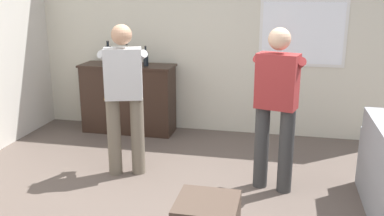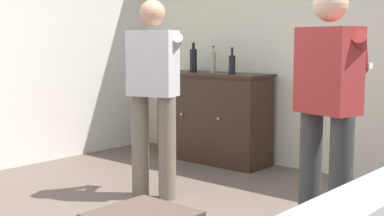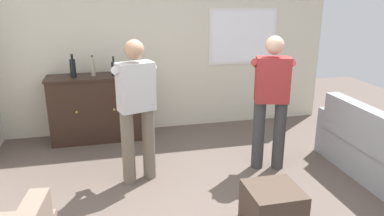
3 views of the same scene
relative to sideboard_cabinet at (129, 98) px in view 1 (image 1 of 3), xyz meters
The scene contains 7 objects.
wall_back_with_window 1.58m from the sideboard_cabinet, 16.10° to the left, with size 5.20×0.15×2.80m.
sideboard_cabinet is the anchor object (origin of this frame).
bottle_wine_green 0.67m from the sideboard_cabinet, 10.25° to the right, with size 0.07×0.07×0.28m.
bottle_liquor_amber 0.69m from the sideboard_cabinet, behind, with size 0.08×0.08×0.33m.
bottle_spirits_clear 0.62m from the sideboard_cabinet, 54.84° to the right, with size 0.06×0.06×0.30m.
person_standing_left 1.56m from the sideboard_cabinet, 70.84° to the right, with size 0.53×0.52×1.68m.
person_standing_right 2.61m from the sideboard_cabinet, 34.45° to the right, with size 0.54×0.52×1.68m.
Camera 1 is at (0.96, -3.38, 2.04)m, focal length 40.00 mm.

